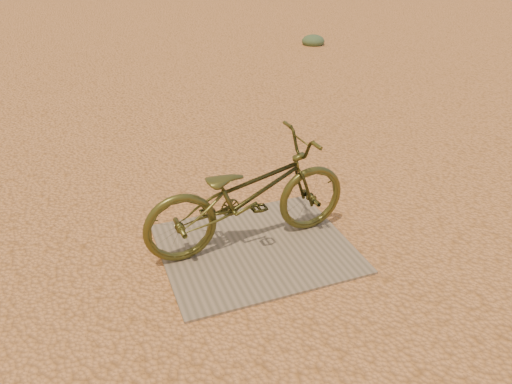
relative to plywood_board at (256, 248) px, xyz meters
name	(u,v)px	position (x,y,z in m)	size (l,w,h in m)	color
ground	(257,281)	(-0.15, -0.40, -0.01)	(120.00, 120.00, 0.00)	#DF8D53
plywood_board	(256,248)	(0.00, 0.00, 0.00)	(1.54, 1.30, 0.02)	#836D5A
bicycle	(248,194)	(-0.03, 0.10, 0.47)	(0.61, 1.76, 0.92)	#45431A
kale_b	(313,45)	(3.90, 6.74, -0.01)	(0.49, 0.49, 0.27)	#4C6040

